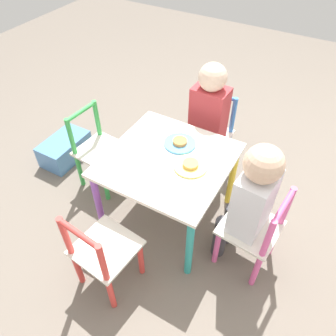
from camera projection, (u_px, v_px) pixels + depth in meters
ground_plane at (168, 214)px, 1.93m from camera, size 6.00×6.00×0.00m
kids_table at (168, 167)px, 1.66m from camera, size 0.60×0.60×0.45m
chair_pink at (254, 231)px, 1.55m from camera, size 0.29×0.29×0.51m
chair_blue at (209, 135)px, 2.07m from camera, size 0.27×0.27×0.51m
chair_red at (103, 253)px, 1.47m from camera, size 0.29×0.29×0.51m
chair_green at (99, 151)px, 1.96m from camera, size 0.28×0.28×0.51m
child_back at (250, 198)px, 1.43m from camera, size 0.21×0.22×0.75m
child_left at (208, 114)px, 1.89m from camera, size 0.21×0.20×0.75m
plate_back at (190, 166)px, 1.57m from camera, size 0.16×0.16×0.03m
plate_left at (180, 143)px, 1.69m from camera, size 0.17×0.17×0.03m
storage_bin at (65, 149)px, 2.23m from camera, size 0.33×0.20×0.16m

